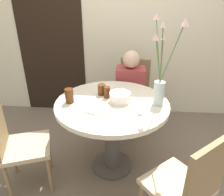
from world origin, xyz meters
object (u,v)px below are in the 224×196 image
object	(u,v)px
chair_right_flank	(133,90)
drink_glass_2	(102,90)
chair_near_front	(15,140)
drink_glass_0	(69,96)
birthday_cake	(120,97)
chair_left_flank	(188,184)
drink_glass_1	(107,92)
flower_vase	(160,79)
side_plate	(97,108)
person_boy	(130,96)

from	to	relation	value
chair_right_flank	drink_glass_2	distance (m)	0.82
chair_near_front	drink_glass_2	world-z (taller)	chair_near_front
chair_right_flank	drink_glass_2	world-z (taller)	chair_right_flank
chair_right_flank	drink_glass_2	size ratio (longest dim) A/B	8.73
drink_glass_0	birthday_cake	bearing A→B (deg)	5.86
chair_left_flank	birthday_cake	size ratio (longest dim) A/B	4.71
drink_glass_0	drink_glass_1	xyz separation A→B (m)	(0.32, 0.12, -0.01)
chair_right_flank	drink_glass_2	bearing A→B (deg)	-100.95
chair_near_front	flower_vase	world-z (taller)	flower_vase
chair_right_flank	birthday_cake	world-z (taller)	chair_right_flank
chair_left_flank	side_plate	distance (m)	0.89
chair_near_front	person_boy	distance (m)	1.38
drink_glass_0	drink_glass_1	size ratio (longest dim) A/B	1.23
chair_left_flank	drink_glass_2	distance (m)	1.10
side_plate	drink_glass_2	distance (m)	0.29
chair_left_flank	chair_near_front	bearing A→B (deg)	-55.01
chair_right_flank	chair_near_front	xyz separation A→B (m)	(-1.02, -1.13, 0.00)
birthday_cake	side_plate	distance (m)	0.24
chair_right_flank	flower_vase	bearing A→B (deg)	-63.04
chair_near_front	birthday_cake	bearing A→B (deg)	-90.57
chair_right_flank	side_plate	distance (m)	1.06
chair_right_flank	side_plate	world-z (taller)	chair_right_flank
birthday_cake	drink_glass_1	world-z (taller)	birthday_cake
flower_vase	drink_glass_2	distance (m)	0.58
side_plate	drink_glass_1	world-z (taller)	drink_glass_1
birthday_cake	person_boy	world-z (taller)	person_boy
flower_vase	chair_near_front	bearing A→B (deg)	-167.38
chair_left_flank	side_plate	size ratio (longest dim) A/B	4.12
chair_near_front	drink_glass_2	xyz separation A→B (m)	(0.70, 0.44, 0.30)
drink_glass_1	drink_glass_2	distance (m)	0.08
chair_right_flank	birthday_cake	distance (m)	0.89
drink_glass_0	drink_glass_2	bearing A→B (deg)	34.43
chair_near_front	drink_glass_0	size ratio (longest dim) A/B	6.88
chair_near_front	drink_glass_0	bearing A→B (deg)	-78.91
birthday_cake	chair_near_front	bearing A→B (deg)	-160.97
chair_right_flank	chair_near_front	world-z (taller)	same
chair_left_flank	drink_glass_2	xyz separation A→B (m)	(-0.66, 0.82, 0.30)
flower_vase	drink_glass_2	world-z (taller)	flower_vase
side_plate	drink_glass_2	size ratio (longest dim) A/B	2.12
drink_glass_2	chair_left_flank	bearing A→B (deg)	-51.05
side_plate	person_boy	distance (m)	0.91
drink_glass_2	side_plate	bearing A→B (deg)	-90.78
drink_glass_2	person_boy	world-z (taller)	person_boy
side_plate	person_boy	world-z (taller)	person_boy
drink_glass_1	chair_left_flank	bearing A→B (deg)	-51.43
chair_right_flank	person_boy	bearing A→B (deg)	-90.00
side_plate	drink_glass_0	size ratio (longest dim) A/B	1.67
chair_left_flank	drink_glass_0	distance (m)	1.17
chair_left_flank	side_plate	world-z (taller)	chair_left_flank
chair_near_front	drink_glass_1	xyz separation A→B (m)	(0.76, 0.38, 0.31)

